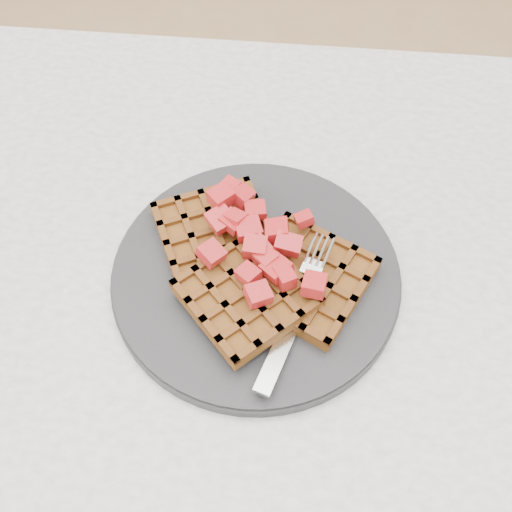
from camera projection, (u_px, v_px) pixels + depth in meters
The scene contains 6 objects.
ground at pixel (311, 473), 1.20m from camera, with size 4.00×4.00×0.00m, color tan.
table at pixel (354, 343), 0.67m from camera, with size 1.20×0.80×0.75m.
plate at pixel (256, 273), 0.58m from camera, with size 0.29×0.29×0.02m, color black.
waffles at pixel (256, 266), 0.56m from camera, with size 0.24×0.22×0.03m.
strawberry_pile at pixel (256, 248), 0.54m from camera, with size 0.15×0.15×0.02m, color #950409, non-canonical shape.
fork at pixel (299, 305), 0.54m from camera, with size 0.02×0.18×0.02m, color silver, non-canonical shape.
Camera 1 is at (-0.09, -0.30, 1.25)m, focal length 40.00 mm.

